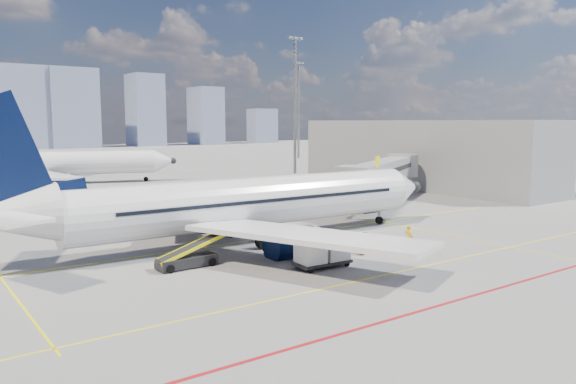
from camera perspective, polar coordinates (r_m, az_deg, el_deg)
name	(u,v)px	position (r m, az deg, el deg)	size (l,w,h in m)	color
ground	(323,257)	(41.12, 3.62, -6.64)	(420.00, 420.00, 0.00)	gray
apron_markings	(354,270)	(37.89, 6.72, -7.86)	(90.00, 35.12, 0.01)	yellow
jet_bridge	(386,172)	(68.60, 9.90, 1.99)	(23.55, 15.78, 6.30)	#94989C
terminal_block	(420,154)	(86.72, 13.25, 3.80)	(10.00, 42.00, 10.00)	#94989C
floodlight_mast_ne	(295,101)	(106.77, 0.72, 9.19)	(3.20, 0.61, 25.45)	slate
floodlight_mast_far	(299,107)	(150.95, 1.08, 8.59)	(3.20, 0.61, 25.45)	slate
main_aircraft	(237,204)	(45.08, -5.25, -1.26)	(41.40, 36.07, 12.06)	white
second_aircraft	(49,164)	(95.65, -23.10, 2.64)	(37.83, 32.29, 11.32)	white
baggage_tug	(367,243)	(42.68, 7.98, -5.20)	(2.35, 1.74, 1.48)	white
cargo_dolly	(322,250)	(38.08, 3.52, -5.93)	(4.00, 1.96, 2.15)	black
belt_loader	(189,258)	(38.77, -10.06, -6.64)	(5.89, 1.71, 2.39)	black
ramp_worker	(409,237)	(44.33, 12.18, -4.50)	(0.70, 0.46, 1.93)	yellow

